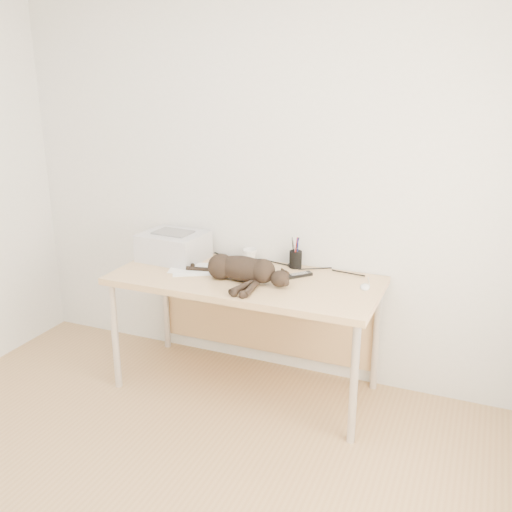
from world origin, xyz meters
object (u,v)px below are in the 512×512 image
at_px(desk, 251,293).
at_px(mug, 250,256).
at_px(mouse, 365,285).
at_px(printer, 174,246).
at_px(pen_cup, 296,259).
at_px(cat, 240,270).

distance_m(desk, mug, 0.28).
bearing_deg(desk, mouse, 1.39).
relative_size(desk, printer, 3.89).
height_order(printer, mouse, printer).
bearing_deg(pen_cup, cat, -122.10).
distance_m(printer, cat, 0.60).
height_order(printer, pen_cup, pen_cup).
height_order(desk, cat, cat).
bearing_deg(printer, mouse, -1.95).
distance_m(mug, pen_cup, 0.31).
bearing_deg(mouse, mug, 156.71).
relative_size(cat, mouse, 7.23).
height_order(printer, cat, printer).
height_order(pen_cup, mouse, pen_cup).
bearing_deg(mug, printer, -164.47).
xyz_separation_m(desk, mug, (-0.09, 0.19, 0.18)).
relative_size(desk, cat, 2.30).
xyz_separation_m(cat, pen_cup, (0.22, 0.36, -0.01)).
xyz_separation_m(desk, pen_cup, (0.22, 0.20, 0.19)).
height_order(cat, pen_cup, pen_cup).
bearing_deg(desk, mug, 114.55).
distance_m(printer, mug, 0.50).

